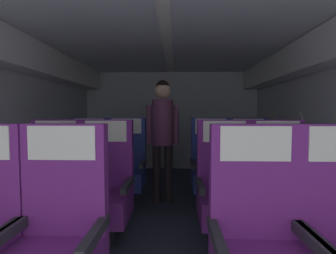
{
  "coord_description": "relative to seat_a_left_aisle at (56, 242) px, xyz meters",
  "views": [
    {
      "loc": [
        0.11,
        0.03,
        1.19
      ],
      "look_at": [
        -0.0,
        3.37,
        1.0
      ],
      "focal_mm": 27.06,
      "sensor_mm": 36.0,
      "label": 1
    }
  ],
  "objects": [
    {
      "name": "seat_a_left_aisle",
      "position": [
        0.0,
        0.0,
        0.0
      ],
      "size": [
        0.53,
        0.5,
        1.13
      ],
      "color": "#38383D",
      "rests_on": "ground"
    },
    {
      "name": "seat_a_right_window",
      "position": [
        1.12,
        -0.0,
        0.0
      ],
      "size": [
        0.53,
        0.5,
        1.13
      ],
      "color": "#38383D",
      "rests_on": "ground"
    },
    {
      "name": "seat_b_right_window",
      "position": [
        1.12,
        0.94,
        0.0
      ],
      "size": [
        0.53,
        0.5,
        1.13
      ],
      "color": "#38383D",
      "rests_on": "ground"
    },
    {
      "name": "seat_c_right_aisle",
      "position": [
        1.62,
        1.93,
        0.0
      ],
      "size": [
        0.53,
        0.5,
        1.13
      ],
      "color": "#38383D",
      "rests_on": "ground"
    },
    {
      "name": "fuselage_shell",
      "position": [
        0.56,
        1.6,
        1.04
      ],
      "size": [
        3.77,
        5.46,
        2.11
      ],
      "color": "silver",
      "rests_on": "ground"
    },
    {
      "name": "seat_b_left_window",
      "position": [
        -0.5,
        0.97,
        0.0
      ],
      "size": [
        0.53,
        0.5,
        1.13
      ],
      "color": "#38383D",
      "rests_on": "ground"
    },
    {
      "name": "seat_c_right_window",
      "position": [
        1.12,
        1.91,
        0.0
      ],
      "size": [
        0.53,
        0.5,
        1.13
      ],
      "color": "#38383D",
      "rests_on": "ground"
    },
    {
      "name": "flight_attendant",
      "position": [
        0.49,
        1.98,
        0.53
      ],
      "size": [
        0.43,
        0.28,
        1.62
      ],
      "rotation": [
        0.0,
        0.0,
        3.04
      ],
      "color": "black",
      "rests_on": "ground"
    },
    {
      "name": "seat_b_right_aisle",
      "position": [
        1.61,
        0.94,
        0.0
      ],
      "size": [
        0.53,
        0.5,
        1.13
      ],
      "color": "#38383D",
      "rests_on": "ground"
    },
    {
      "name": "seat_b_left_aisle",
      "position": [
        -0.0,
        0.94,
        0.0
      ],
      "size": [
        0.53,
        0.5,
        1.13
      ],
      "color": "#38383D",
      "rests_on": "ground"
    },
    {
      "name": "seat_c_left_aisle",
      "position": [
        0.0,
        1.91,
        0.0
      ],
      "size": [
        0.53,
        0.5,
        1.13
      ],
      "color": "#38383D",
      "rests_on": "ground"
    },
    {
      "name": "seat_c_left_window",
      "position": [
        -0.51,
        1.92,
        0.0
      ],
      "size": [
        0.53,
        0.5,
        1.13
      ],
      "color": "#38383D",
      "rests_on": "ground"
    },
    {
      "name": "ground",
      "position": [
        0.56,
        1.33,
        -0.48
      ],
      "size": [
        3.89,
        5.81,
        0.02
      ],
      "primitive_type": "cube",
      "color": "#2D3342"
    }
  ]
}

